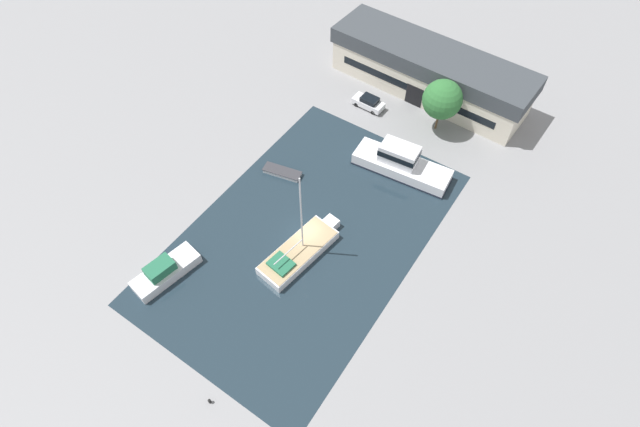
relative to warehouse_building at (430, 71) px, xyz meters
name	(u,v)px	position (x,y,z in m)	size (l,w,h in m)	color
ground_plane	(306,235)	(0.31, -28.86, -3.15)	(440.00, 440.00, 0.00)	gray
water_canal	(306,235)	(0.31, -28.86, -3.14)	(22.45, 35.20, 0.01)	#1E2D38
warehouse_building	(430,71)	(0.00, 0.00, 0.00)	(27.40, 8.73, 6.21)	beige
quay_tree_near_building	(442,99)	(4.38, -6.04, 1.49)	(4.83, 4.83, 7.06)	brown
parked_car	(369,102)	(-4.77, -7.39, -2.33)	(4.28, 1.96, 1.63)	silver
sailboat_moored	(299,251)	(1.12, -31.20, -2.52)	(4.58, 10.45, 11.55)	white
motor_cruiser	(401,163)	(4.10, -15.04, -1.79)	(11.81, 4.57, 3.77)	white
small_dinghy	(282,172)	(-7.12, -23.18, -2.89)	(4.79, 2.42, 0.50)	silver
cabin_boat	(165,271)	(-8.56, -40.80, -2.32)	(3.74, 7.33, 2.28)	silver
mooring_bollard	(210,401)	(3.49, -47.79, -2.81)	(0.26, 0.26, 0.63)	black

